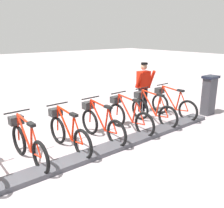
% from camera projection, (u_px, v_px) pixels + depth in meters
% --- Properties ---
extents(ground_plane, '(60.00, 60.00, 0.00)m').
position_uv_depth(ground_plane, '(51.00, 171.00, 4.85)').
color(ground_plane, '#AC9FA1').
extents(dock_rail_base, '(0.44, 10.06, 0.10)m').
position_uv_depth(dock_rail_base, '(51.00, 169.00, 4.84)').
color(dock_rail_base, '#47474C').
rests_on(dock_rail_base, ground).
extents(payment_kiosk, '(0.36, 0.52, 1.28)m').
position_uv_depth(payment_kiosk, '(209.00, 95.00, 8.08)').
color(payment_kiosk, '#38383D').
rests_on(payment_kiosk, ground).
extents(bike_docked_0, '(1.72, 0.54, 1.02)m').
position_uv_depth(bike_docked_0, '(172.00, 104.00, 7.88)').
color(bike_docked_0, black).
rests_on(bike_docked_0, ground).
extents(bike_docked_1, '(1.72, 0.54, 1.02)m').
position_uv_depth(bike_docked_1, '(151.00, 109.00, 7.32)').
color(bike_docked_1, black).
rests_on(bike_docked_1, ground).
extents(bike_docked_2, '(1.72, 0.54, 1.02)m').
position_uv_depth(bike_docked_2, '(128.00, 116.00, 6.76)').
color(bike_docked_2, black).
rests_on(bike_docked_2, ground).
extents(bike_docked_3, '(1.72, 0.54, 1.02)m').
position_uv_depth(bike_docked_3, '(101.00, 123.00, 6.20)').
color(bike_docked_3, black).
rests_on(bike_docked_3, ground).
extents(bike_docked_4, '(1.72, 0.54, 1.02)m').
position_uv_depth(bike_docked_4, '(67.00, 132.00, 5.64)').
color(bike_docked_4, black).
rests_on(bike_docked_4, ground).
extents(bike_docked_5, '(1.72, 0.54, 1.02)m').
position_uv_depth(bike_docked_5, '(27.00, 143.00, 5.08)').
color(bike_docked_5, black).
rests_on(bike_docked_5, ground).
extents(worker_near_rack, '(0.53, 0.67, 1.66)m').
position_uv_depth(worker_near_rack, '(143.00, 85.00, 8.31)').
color(worker_near_rack, white).
rests_on(worker_near_rack, ground).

